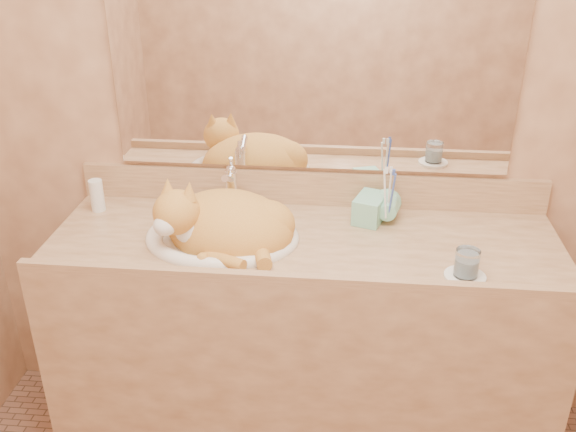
# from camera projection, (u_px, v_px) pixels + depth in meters

# --- Properties ---
(wall_back) EXTENTS (2.40, 0.02, 2.50)m
(wall_back) POSITION_uv_depth(u_px,v_px,m) (312.00, 91.00, 2.07)
(wall_back) COLOR #936143
(wall_back) RESTS_ON ground
(vanity_counter) EXTENTS (1.60, 0.55, 0.85)m
(vanity_counter) POSITION_uv_depth(u_px,v_px,m) (303.00, 348.00, 2.20)
(vanity_counter) COLOR #8B603E
(vanity_counter) RESTS_ON floor
(mirror) EXTENTS (1.30, 0.02, 0.80)m
(mirror) POSITION_uv_depth(u_px,v_px,m) (312.00, 48.00, 2.00)
(mirror) COLOR white
(mirror) RESTS_ON wall_back
(sink_basin) EXTENTS (0.52, 0.46, 0.15)m
(sink_basin) POSITION_uv_depth(u_px,v_px,m) (221.00, 218.00, 1.98)
(sink_basin) COLOR white
(sink_basin) RESTS_ON vanity_counter
(faucet) EXTENTS (0.06, 0.13, 0.18)m
(faucet) POSITION_uv_depth(u_px,v_px,m) (232.00, 188.00, 2.13)
(faucet) COLOR silver
(faucet) RESTS_ON vanity_counter
(cat) EXTENTS (0.49, 0.44, 0.22)m
(cat) POSITION_uv_depth(u_px,v_px,m) (222.00, 222.00, 1.97)
(cat) COLOR #BF792C
(cat) RESTS_ON sink_basin
(soap_dispenser) EXTENTS (0.11, 0.11, 0.20)m
(soap_dispenser) POSITION_uv_depth(u_px,v_px,m) (365.00, 201.00, 2.03)
(soap_dispenser) COLOR #7FCCAD
(soap_dispenser) RESTS_ON vanity_counter
(toothbrush_cup) EXTENTS (0.10, 0.10, 0.09)m
(toothbrush_cup) POSITION_uv_depth(u_px,v_px,m) (387.00, 215.00, 2.06)
(toothbrush_cup) COLOR #7FCCAD
(toothbrush_cup) RESTS_ON vanity_counter
(toothbrushes) EXTENTS (0.03, 0.03, 0.21)m
(toothbrushes) POSITION_uv_depth(u_px,v_px,m) (389.00, 192.00, 2.03)
(toothbrushes) COLOR white
(toothbrushes) RESTS_ON toothbrush_cup
(saucer) EXTENTS (0.12, 0.12, 0.01)m
(saucer) POSITION_uv_depth(u_px,v_px,m) (465.00, 277.00, 1.80)
(saucer) COLOR white
(saucer) RESTS_ON vanity_counter
(water_glass) EXTENTS (0.07, 0.07, 0.08)m
(water_glass) POSITION_uv_depth(u_px,v_px,m) (467.00, 263.00, 1.78)
(water_glass) COLOR silver
(water_glass) RESTS_ON saucer
(lotion_bottle) EXTENTS (0.05, 0.05, 0.11)m
(lotion_bottle) POSITION_uv_depth(u_px,v_px,m) (97.00, 195.00, 2.17)
(lotion_bottle) COLOR white
(lotion_bottle) RESTS_ON vanity_counter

